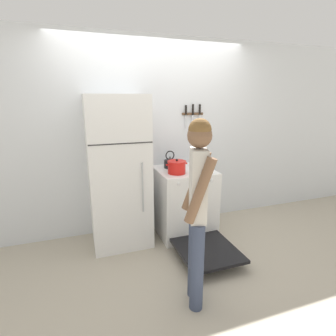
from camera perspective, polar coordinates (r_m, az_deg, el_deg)
The scene contains 9 objects.
ground_plane at distance 3.93m, azimuth -2.75°, elevation -11.96°, with size 14.00×14.00×0.00m, color #B2A893.
wall_back at distance 3.57m, azimuth -3.14°, elevation 6.86°, with size 10.00×0.06×2.55m.
refrigerator at distance 3.21m, azimuth -10.70°, elevation -0.98°, with size 0.70×0.65×1.82m.
stove_range at distance 3.50m, azimuth 3.70°, elevation -7.47°, with size 0.71×1.40×0.88m.
dutch_oven_pot at distance 3.19m, azimuth 1.90°, elevation 0.20°, with size 0.27×0.23×0.18m.
tea_kettle at distance 3.45m, azimuth 0.46°, elevation 1.20°, with size 0.20×0.16×0.23m.
utensil_jar at distance 3.57m, azimuth 5.35°, elevation 1.77°, with size 0.07×0.07×0.28m.
person at distance 2.17m, azimuth 6.44°, elevation -8.03°, with size 0.33×0.38×1.63m.
wall_knife_strip at distance 3.69m, azimuth 5.42°, elevation 11.84°, with size 0.31×0.03×0.33m.
Camera 1 is at (-0.97, -3.37, 1.76)m, focal length 28.00 mm.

